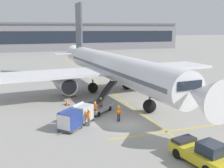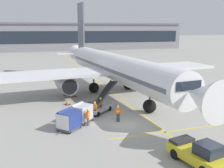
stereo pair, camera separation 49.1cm
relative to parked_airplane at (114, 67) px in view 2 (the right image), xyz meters
The scene contains 16 objects.
ground_plane 13.99m from the parked_airplane, 102.74° to the right, with size 600.00×600.00×0.00m, color #9E9B93.
parked_airplane is the anchor object (origin of this frame).
belt_loader 9.98m from the parked_airplane, 117.60° to the right, with size 4.77×4.35×3.20m.
baggage_cart_lead 13.40m from the parked_airplane, 122.40° to the right, with size 2.55×2.54×1.91m.
baggage_cart_second 15.60m from the parked_airplane, 124.06° to the right, with size 2.55×2.54×1.91m.
pushback_tug 22.18m from the parked_airplane, 92.04° to the right, with size 2.96×4.74×1.83m.
ground_crew_by_loader 12.89m from the parked_airplane, 105.89° to the right, with size 0.55×0.35×1.74m.
ground_crew_by_carts 14.25m from the parked_airplane, 118.40° to the right, with size 0.43×0.45×1.74m.
ground_crew_marshaller 11.69m from the parked_airplane, 118.22° to the right, with size 0.40×0.51×1.74m.
ground_crew_wingwalker 10.11m from the parked_airplane, 116.66° to the right, with size 0.42×0.48×1.74m.
safety_cone_engine_keepout 7.86m from the parked_airplane, behind, with size 0.70×0.70×0.79m.
safety_cone_wingtip 6.99m from the parked_airplane, behind, with size 0.69×0.69×0.77m.
safety_cone_nose_mark 9.38m from the parked_airplane, 149.62° to the right, with size 0.60×0.60×0.68m.
apron_guidance_line_lead_in 3.87m from the parked_airplane, 103.70° to the right, with size 0.20×110.00×0.01m.
apron_guidance_line_stop_bar 16.50m from the parked_airplane, 89.77° to the right, with size 12.00×0.20×0.01m.
terminal_building 84.98m from the parked_airplane, 97.81° to the left, with size 138.21×19.12×11.78m.
Camera 2 is at (-8.74, -22.94, 9.38)m, focal length 41.70 mm.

